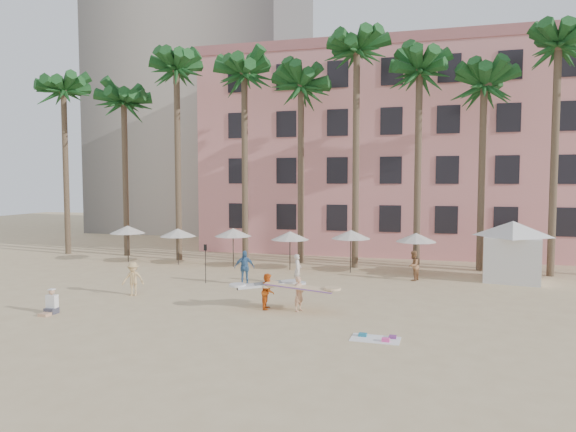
% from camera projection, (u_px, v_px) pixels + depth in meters
% --- Properties ---
extents(ground, '(120.00, 120.00, 0.00)m').
position_uv_depth(ground, '(237.00, 321.00, 21.35)').
color(ground, '#D1B789').
rests_on(ground, ground).
extents(pink_hotel, '(35.00, 14.00, 16.00)m').
position_uv_depth(pink_hotel, '(420.00, 155.00, 44.04)').
color(pink_hotel, pink).
rests_on(pink_hotel, ground).
extents(grey_tower, '(22.00, 18.00, 50.00)m').
position_uv_depth(grey_tower, '(207.00, 19.00, 60.87)').
color(grey_tower, '#A89E8E').
rests_on(grey_tower, ground).
extents(palm_row, '(44.40, 5.40, 16.30)m').
position_uv_depth(palm_row, '(321.00, 75.00, 34.77)').
color(palm_row, brown).
rests_on(palm_row, ground).
extents(umbrella_row, '(22.50, 2.70, 2.73)m').
position_uv_depth(umbrella_row, '(261.00, 234.00, 34.01)').
color(umbrella_row, '#332B23').
rests_on(umbrella_row, ground).
extents(cabana, '(5.13, 5.13, 3.50)m').
position_uv_depth(cabana, '(512.00, 246.00, 29.82)').
color(cabana, silver).
rests_on(cabana, ground).
extents(beach_towel, '(1.84, 1.07, 0.14)m').
position_uv_depth(beach_towel, '(377.00, 338.00, 18.92)').
color(beach_towel, white).
rests_on(beach_towel, ground).
extents(carrier_yellow, '(3.05, 0.87, 1.57)m').
position_uv_depth(carrier_yellow, '(299.00, 291.00, 22.91)').
color(carrier_yellow, tan).
rests_on(carrier_yellow, ground).
extents(carrier_white, '(2.84, 1.80, 1.63)m').
position_uv_depth(carrier_white, '(268.00, 290.00, 23.34)').
color(carrier_white, orange).
rests_on(carrier_white, ground).
extents(beachgoers, '(14.77, 8.67, 1.93)m').
position_uv_depth(beachgoers, '(265.00, 271.00, 28.19)').
color(beachgoers, '#9E6A41').
rests_on(beachgoers, ground).
extents(paddle, '(0.18, 0.04, 2.23)m').
position_uv_depth(paddle, '(205.00, 259.00, 29.12)').
color(paddle, black).
rests_on(paddle, ground).
extents(seated_man, '(0.48, 0.84, 1.09)m').
position_uv_depth(seated_man, '(51.00, 305.00, 22.51)').
color(seated_man, '#3F3F4C').
rests_on(seated_man, ground).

